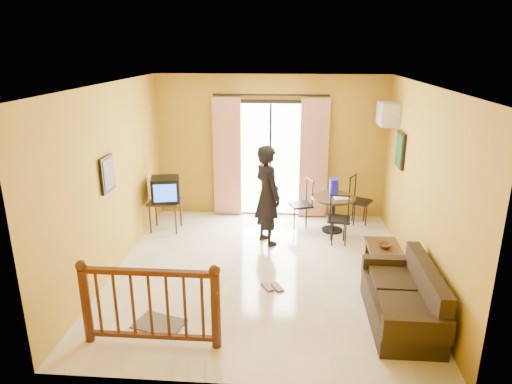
# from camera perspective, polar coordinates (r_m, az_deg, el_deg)

# --- Properties ---
(ground) EXTENTS (5.00, 5.00, 0.00)m
(ground) POSITION_cam_1_polar(r_m,az_deg,el_deg) (7.13, 0.77, -9.77)
(ground) COLOR beige
(ground) RESTS_ON ground
(room_shell) EXTENTS (5.00, 5.00, 5.00)m
(room_shell) POSITION_cam_1_polar(r_m,az_deg,el_deg) (6.52, 0.83, 3.62)
(room_shell) COLOR white
(room_shell) RESTS_ON ground
(balcony_door) EXTENTS (2.25, 0.14, 2.46)m
(balcony_door) POSITION_cam_1_polar(r_m,az_deg,el_deg) (9.00, 1.80, 4.21)
(balcony_door) COLOR black
(balcony_door) RESTS_ON ground
(tv_table) EXTENTS (0.57, 0.48, 0.57)m
(tv_table) POSITION_cam_1_polar(r_m,az_deg,el_deg) (8.60, -11.30, -1.59)
(tv_table) COLOR black
(tv_table) RESTS_ON ground
(television) EXTENTS (0.59, 0.55, 0.45)m
(television) POSITION_cam_1_polar(r_m,az_deg,el_deg) (8.49, -11.23, 0.32)
(television) COLOR black
(television) RESTS_ON tv_table
(picture_left) EXTENTS (0.05, 0.42, 0.52)m
(picture_left) POSITION_cam_1_polar(r_m,az_deg,el_deg) (6.87, -18.09, 2.15)
(picture_left) COLOR black
(picture_left) RESTS_ON room_shell
(dining_table) EXTENTS (0.80, 0.80, 0.67)m
(dining_table) POSITION_cam_1_polar(r_m,az_deg,el_deg) (8.51, 9.63, -1.50)
(dining_table) COLOR black
(dining_table) RESTS_ON ground
(water_jug) EXTENTS (0.17, 0.17, 0.31)m
(water_jug) POSITION_cam_1_polar(r_m,az_deg,el_deg) (8.49, 9.71, 0.59)
(water_jug) COLOR #1916D4
(water_jug) RESTS_ON dining_table
(serving_tray) EXTENTS (0.31, 0.23, 0.02)m
(serving_tray) POSITION_cam_1_polar(r_m,az_deg,el_deg) (8.38, 10.72, -0.76)
(serving_tray) COLOR beige
(serving_tray) RESTS_ON dining_table
(dining_chairs) EXTENTS (1.67, 1.48, 0.95)m
(dining_chairs) POSITION_cam_1_polar(r_m,az_deg,el_deg) (8.68, 9.48, -4.80)
(dining_chairs) COLOR black
(dining_chairs) RESTS_ON ground
(air_conditioner) EXTENTS (0.31, 0.60, 0.40)m
(air_conditioner) POSITION_cam_1_polar(r_m,az_deg,el_deg) (8.51, 16.11, 9.35)
(air_conditioner) COLOR silver
(air_conditioner) RESTS_ON room_shell
(botanical_print) EXTENTS (0.05, 0.50, 0.60)m
(botanical_print) POSITION_cam_1_polar(r_m,az_deg,el_deg) (8.00, 17.57, 5.06)
(botanical_print) COLOR black
(botanical_print) RESTS_ON room_shell
(coffee_table) EXTENTS (0.49, 0.88, 0.39)m
(coffee_table) POSITION_cam_1_polar(r_m,az_deg,el_deg) (7.25, 15.73, -7.71)
(coffee_table) COLOR black
(coffee_table) RESTS_ON ground
(bowl) EXTENTS (0.24, 0.24, 0.06)m
(bowl) POSITION_cam_1_polar(r_m,az_deg,el_deg) (7.19, 15.82, -6.49)
(bowl) COLOR brown
(bowl) RESTS_ON coffee_table
(sofa) EXTENTS (0.75, 1.61, 0.77)m
(sofa) POSITION_cam_1_polar(r_m,az_deg,el_deg) (6.07, 18.15, -12.89)
(sofa) COLOR black
(sofa) RESTS_ON ground
(standing_person) EXTENTS (0.70, 0.76, 1.74)m
(standing_person) POSITION_cam_1_polar(r_m,az_deg,el_deg) (7.78, 1.43, -0.39)
(standing_person) COLOR black
(standing_person) RESTS_ON ground
(stair_balustrade) EXTENTS (1.63, 0.13, 1.04)m
(stair_balustrade) POSITION_cam_1_polar(r_m,az_deg,el_deg) (5.41, -13.14, -13.09)
(stair_balustrade) COLOR #471E0F
(stair_balustrade) RESTS_ON ground
(doormat) EXTENTS (0.69, 0.56, 0.02)m
(doormat) POSITION_cam_1_polar(r_m,az_deg,el_deg) (6.01, -12.00, -15.82)
(doormat) COLOR #585446
(doormat) RESTS_ON ground
(sandals) EXTENTS (0.34, 0.27, 0.03)m
(sandals) POSITION_cam_1_polar(r_m,az_deg,el_deg) (6.65, 2.07, -11.80)
(sandals) COLOR brown
(sandals) RESTS_ON ground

